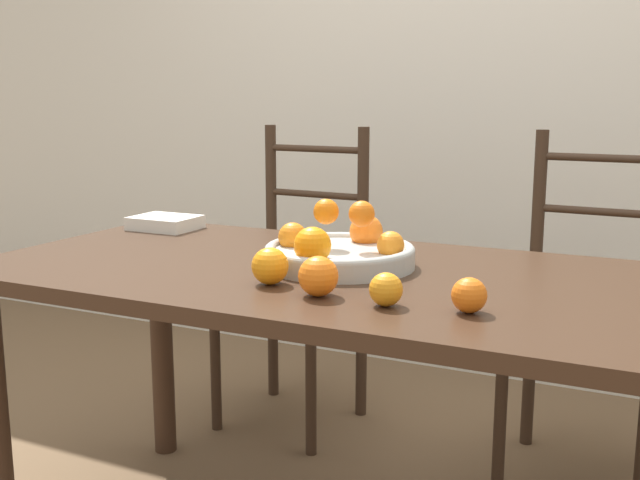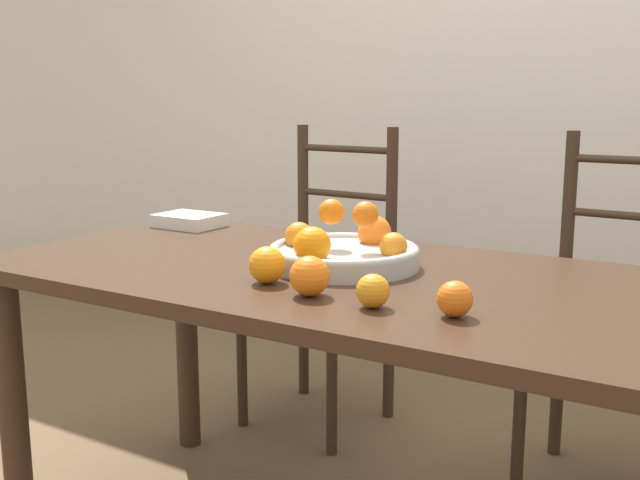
{
  "view_description": "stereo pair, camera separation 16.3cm",
  "coord_description": "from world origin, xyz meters",
  "px_view_note": "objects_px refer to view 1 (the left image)",
  "views": [
    {
      "loc": [
        0.67,
        -1.51,
        1.13
      ],
      "look_at": [
        -0.02,
        -0.07,
        0.83
      ],
      "focal_mm": 42.0,
      "sensor_mm": 36.0,
      "label": 1
    },
    {
      "loc": [
        0.82,
        -1.43,
        1.13
      ],
      "look_at": [
        -0.02,
        -0.07,
        0.83
      ],
      "focal_mm": 42.0,
      "sensor_mm": 36.0,
      "label": 2
    }
  ],
  "objects_px": {
    "orange_loose_0": "(386,289)",
    "chair_left": "(296,287)",
    "fruit_bowl": "(340,250)",
    "orange_loose_1": "(318,276)",
    "chair_right": "(588,323)",
    "orange_loose_3": "(469,295)",
    "book_stack": "(165,223)",
    "orange_loose_2": "(270,266)"
  },
  "relations": [
    {
      "from": "orange_loose_0",
      "to": "chair_left",
      "type": "relative_size",
      "value": 0.06
    },
    {
      "from": "orange_loose_0",
      "to": "orange_loose_1",
      "type": "xyz_separation_m",
      "value": [
        -0.15,
        0.01,
        0.01
      ]
    },
    {
      "from": "fruit_bowl",
      "to": "orange_loose_1",
      "type": "distance_m",
      "value": 0.27
    },
    {
      "from": "orange_loose_0",
      "to": "orange_loose_3",
      "type": "height_order",
      "value": "orange_loose_3"
    },
    {
      "from": "orange_loose_2",
      "to": "chair_right",
      "type": "height_order",
      "value": "chair_right"
    },
    {
      "from": "orange_loose_0",
      "to": "book_stack",
      "type": "relative_size",
      "value": 0.34
    },
    {
      "from": "chair_right",
      "to": "orange_loose_2",
      "type": "bearing_deg",
      "value": -117.97
    },
    {
      "from": "chair_left",
      "to": "book_stack",
      "type": "height_order",
      "value": "chair_left"
    },
    {
      "from": "orange_loose_2",
      "to": "orange_loose_1",
      "type": "bearing_deg",
      "value": -17.36
    },
    {
      "from": "fruit_bowl",
      "to": "book_stack",
      "type": "distance_m",
      "value": 0.72
    },
    {
      "from": "fruit_bowl",
      "to": "chair_right",
      "type": "relative_size",
      "value": 0.34
    },
    {
      "from": "book_stack",
      "to": "orange_loose_1",
      "type": "bearing_deg",
      "value": -33.62
    },
    {
      "from": "orange_loose_1",
      "to": "chair_left",
      "type": "distance_m",
      "value": 1.16
    },
    {
      "from": "book_stack",
      "to": "orange_loose_3",
      "type": "bearing_deg",
      "value": -24.84
    },
    {
      "from": "chair_right",
      "to": "book_stack",
      "type": "distance_m",
      "value": 1.29
    },
    {
      "from": "orange_loose_1",
      "to": "book_stack",
      "type": "relative_size",
      "value": 0.43
    },
    {
      "from": "orange_loose_3",
      "to": "orange_loose_1",
      "type": "bearing_deg",
      "value": -177.5
    },
    {
      "from": "orange_loose_1",
      "to": "book_stack",
      "type": "bearing_deg",
      "value": 146.38
    },
    {
      "from": "orange_loose_2",
      "to": "chair_left",
      "type": "height_order",
      "value": "chair_left"
    },
    {
      "from": "orange_loose_0",
      "to": "chair_left",
      "type": "height_order",
      "value": "chair_left"
    },
    {
      "from": "orange_loose_3",
      "to": "chair_right",
      "type": "distance_m",
      "value": 1.01
    },
    {
      "from": "fruit_bowl",
      "to": "orange_loose_3",
      "type": "bearing_deg",
      "value": -33.79
    },
    {
      "from": "chair_left",
      "to": "book_stack",
      "type": "xyz_separation_m",
      "value": [
        -0.19,
        -0.47,
        0.29
      ]
    },
    {
      "from": "fruit_bowl",
      "to": "orange_loose_2",
      "type": "relative_size",
      "value": 4.45
    },
    {
      "from": "orange_loose_3",
      "to": "fruit_bowl",
      "type": "bearing_deg",
      "value": 146.21
    },
    {
      "from": "chair_right",
      "to": "book_stack",
      "type": "relative_size",
      "value": 5.51
    },
    {
      "from": "fruit_bowl",
      "to": "chair_left",
      "type": "xyz_separation_m",
      "value": [
        -0.48,
        0.71,
        -0.31
      ]
    },
    {
      "from": "orange_loose_1",
      "to": "book_stack",
      "type": "distance_m",
      "value": 0.9
    },
    {
      "from": "fruit_bowl",
      "to": "orange_loose_1",
      "type": "bearing_deg",
      "value": -74.8
    },
    {
      "from": "chair_right",
      "to": "orange_loose_3",
      "type": "bearing_deg",
      "value": -94.48
    },
    {
      "from": "orange_loose_1",
      "to": "orange_loose_3",
      "type": "xyz_separation_m",
      "value": [
        0.3,
        0.01,
        -0.01
      ]
    },
    {
      "from": "orange_loose_0",
      "to": "orange_loose_2",
      "type": "height_order",
      "value": "orange_loose_2"
    },
    {
      "from": "orange_loose_2",
      "to": "orange_loose_3",
      "type": "xyz_separation_m",
      "value": [
        0.43,
        -0.03,
        -0.01
      ]
    },
    {
      "from": "orange_loose_2",
      "to": "orange_loose_3",
      "type": "distance_m",
      "value": 0.43
    },
    {
      "from": "fruit_bowl",
      "to": "book_stack",
      "type": "height_order",
      "value": "fruit_bowl"
    },
    {
      "from": "orange_loose_1",
      "to": "chair_right",
      "type": "bearing_deg",
      "value": 66.68
    },
    {
      "from": "orange_loose_1",
      "to": "book_stack",
      "type": "xyz_separation_m",
      "value": [
        -0.75,
        0.5,
        -0.02
      ]
    },
    {
      "from": "fruit_bowl",
      "to": "orange_loose_0",
      "type": "bearing_deg",
      "value": -51.3
    },
    {
      "from": "fruit_bowl",
      "to": "chair_left",
      "type": "relative_size",
      "value": 0.34
    },
    {
      "from": "fruit_bowl",
      "to": "chair_right",
      "type": "distance_m",
      "value": 0.91
    },
    {
      "from": "orange_loose_1",
      "to": "chair_right",
      "type": "height_order",
      "value": "chair_right"
    },
    {
      "from": "orange_loose_2",
      "to": "chair_right",
      "type": "xyz_separation_m",
      "value": [
        0.55,
        0.93,
        -0.31
      ]
    }
  ]
}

